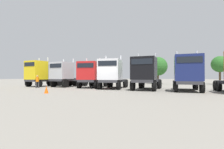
% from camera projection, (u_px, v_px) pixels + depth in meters
% --- Properties ---
extents(ground, '(200.00, 200.00, 0.00)m').
position_uv_depth(ground, '(107.00, 90.00, 19.45)').
color(ground, gray).
extents(semi_truck_yellow, '(2.55, 6.21, 4.32)m').
position_uv_depth(semi_truck_yellow, '(40.00, 74.00, 25.56)').
color(semi_truck_yellow, '#333338').
rests_on(semi_truck_yellow, ground).
extents(semi_truck_silver, '(2.58, 5.73, 4.07)m').
position_uv_depth(semi_truck_silver, '(65.00, 74.00, 24.68)').
color(semi_truck_silver, '#333338').
rests_on(semi_truck_silver, ground).
extents(semi_truck_red, '(3.93, 6.82, 3.95)m').
position_uv_depth(semi_truck_red, '(91.00, 74.00, 22.65)').
color(semi_truck_red, '#333338').
rests_on(semi_truck_red, ground).
extents(semi_truck_white, '(3.88, 6.70, 4.05)m').
position_uv_depth(semi_truck_white, '(112.00, 74.00, 20.59)').
color(semi_truck_white, '#333338').
rests_on(semi_truck_white, ground).
extents(semi_truck_black, '(3.18, 6.55, 4.08)m').
position_uv_depth(semi_truck_black, '(145.00, 73.00, 18.70)').
color(semi_truck_black, '#333338').
rests_on(semi_truck_black, ground).
extents(semi_truck_navy, '(3.45, 6.36, 4.09)m').
position_uv_depth(semi_truck_navy, '(187.00, 73.00, 16.87)').
color(semi_truck_navy, '#333338').
rests_on(semi_truck_navy, ground).
extents(visitor_in_hivis, '(0.56, 0.56, 1.64)m').
position_uv_depth(visitor_in_hivis, '(37.00, 81.00, 22.39)').
color(visitor_in_hivis, '#3D3D3D').
rests_on(visitor_in_hivis, ground).
extents(traffic_cone_near, '(0.36, 0.36, 0.66)m').
position_uv_depth(traffic_cone_near, '(46.00, 90.00, 15.03)').
color(traffic_cone_near, '#F2590C').
rests_on(traffic_cone_near, ground).
extents(oak_far_left, '(4.20, 4.20, 6.14)m').
position_uv_depth(oak_far_left, '(114.00, 67.00, 44.05)').
color(oak_far_left, '#4C3823').
rests_on(oak_far_left, ground).
extents(oak_far_centre, '(3.75, 3.75, 5.42)m').
position_uv_depth(oak_far_centre, '(158.00, 66.00, 34.69)').
color(oak_far_centre, '#4C3823').
rests_on(oak_far_centre, ground).
extents(oak_far_right, '(3.03, 3.03, 5.33)m').
position_uv_depth(oak_far_right, '(220.00, 64.00, 32.26)').
color(oak_far_right, '#4C3823').
rests_on(oak_far_right, ground).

